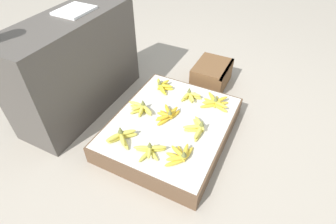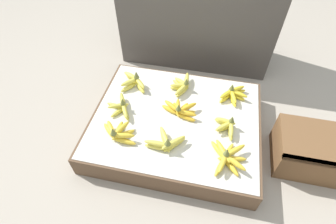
{
  "view_description": "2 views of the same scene",
  "coord_description": "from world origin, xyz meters",
  "px_view_note": "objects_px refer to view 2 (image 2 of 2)",
  "views": [
    {
      "loc": [
        -1.27,
        -0.61,
        1.5
      ],
      "look_at": [
        -0.03,
        0.01,
        0.26
      ],
      "focal_mm": 28.0,
      "sensor_mm": 36.0,
      "label": 1
    },
    {
      "loc": [
        0.17,
        -1.0,
        1.36
      ],
      "look_at": [
        -0.05,
        0.02,
        0.17
      ],
      "focal_mm": 28.0,
      "sensor_mm": 36.0,
      "label": 2
    }
  ],
  "objects_px": {
    "wooden_crate": "(311,151)",
    "banana_bunch_front_midright": "(227,157)",
    "banana_bunch_middle_midright": "(227,126)",
    "banana_bunch_back_midleft": "(182,85)",
    "banana_bunch_back_left": "(134,82)",
    "banana_bunch_back_midright": "(233,94)",
    "banana_bunch_middle_midleft": "(181,110)",
    "banana_bunch_middle_left": "(121,107)",
    "banana_bunch_front_midleft": "(166,143)",
    "banana_bunch_front_left": "(118,133)"
  },
  "relations": [
    {
      "from": "banana_bunch_front_midright",
      "to": "wooden_crate",
      "type": "bearing_deg",
      "value": 21.89
    },
    {
      "from": "banana_bunch_front_left",
      "to": "banana_bunch_front_midright",
      "type": "bearing_deg",
      "value": -2.66
    },
    {
      "from": "banana_bunch_front_left",
      "to": "banana_bunch_back_midleft",
      "type": "height_order",
      "value": "banana_bunch_front_left"
    },
    {
      "from": "banana_bunch_front_left",
      "to": "banana_bunch_middle_midleft",
      "type": "bearing_deg",
      "value": 38.38
    },
    {
      "from": "wooden_crate",
      "to": "banana_bunch_middle_midright",
      "type": "bearing_deg",
      "value": 177.49
    },
    {
      "from": "banana_bunch_middle_midleft",
      "to": "banana_bunch_middle_midright",
      "type": "xyz_separation_m",
      "value": [
        0.28,
        -0.06,
        0.0
      ]
    },
    {
      "from": "banana_bunch_back_midleft",
      "to": "banana_bunch_back_midright",
      "type": "bearing_deg",
      "value": -2.56
    },
    {
      "from": "banana_bunch_front_midright",
      "to": "banana_bunch_back_midright",
      "type": "height_order",
      "value": "banana_bunch_front_midright"
    },
    {
      "from": "banana_bunch_front_left",
      "to": "banana_bunch_middle_left",
      "type": "bearing_deg",
      "value": 103.81
    },
    {
      "from": "banana_bunch_front_left",
      "to": "banana_bunch_front_midright",
      "type": "distance_m",
      "value": 0.6
    },
    {
      "from": "banana_bunch_front_midleft",
      "to": "banana_bunch_front_midright",
      "type": "distance_m",
      "value": 0.33
    },
    {
      "from": "banana_bunch_front_left",
      "to": "banana_bunch_back_left",
      "type": "xyz_separation_m",
      "value": [
        -0.04,
        0.42,
        0.0
      ]
    },
    {
      "from": "banana_bunch_back_midleft",
      "to": "banana_bunch_front_midright",
      "type": "bearing_deg",
      "value": -56.52
    },
    {
      "from": "banana_bunch_back_left",
      "to": "banana_bunch_middle_midright",
      "type": "bearing_deg",
      "value": -20.78
    },
    {
      "from": "banana_bunch_front_midright",
      "to": "banana_bunch_back_left",
      "type": "distance_m",
      "value": 0.78
    },
    {
      "from": "banana_bunch_front_midright",
      "to": "banana_bunch_middle_left",
      "type": "distance_m",
      "value": 0.69
    },
    {
      "from": "banana_bunch_front_left",
      "to": "banana_bunch_front_midright",
      "type": "height_order",
      "value": "banana_bunch_front_left"
    },
    {
      "from": "banana_bunch_middle_left",
      "to": "banana_bunch_front_left",
      "type": "bearing_deg",
      "value": -76.19
    },
    {
      "from": "banana_bunch_back_midleft",
      "to": "banana_bunch_back_midright",
      "type": "relative_size",
      "value": 1.27
    },
    {
      "from": "banana_bunch_front_left",
      "to": "banana_bunch_front_midleft",
      "type": "distance_m",
      "value": 0.28
    },
    {
      "from": "banana_bunch_front_midleft",
      "to": "banana_bunch_back_midleft",
      "type": "relative_size",
      "value": 0.95
    },
    {
      "from": "banana_bunch_back_midleft",
      "to": "banana_bunch_middle_midleft",
      "type": "bearing_deg",
      "value": -82.63
    },
    {
      "from": "banana_bunch_front_midleft",
      "to": "banana_bunch_front_left",
      "type": "bearing_deg",
      "value": 178.34
    },
    {
      "from": "wooden_crate",
      "to": "banana_bunch_back_left",
      "type": "distance_m",
      "value": 1.14
    },
    {
      "from": "wooden_crate",
      "to": "banana_bunch_front_midright",
      "type": "distance_m",
      "value": 0.51
    },
    {
      "from": "banana_bunch_front_midright",
      "to": "banana_bunch_middle_midleft",
      "type": "height_order",
      "value": "banana_bunch_front_midright"
    },
    {
      "from": "banana_bunch_middle_midright",
      "to": "banana_bunch_front_midright",
      "type": "bearing_deg",
      "value": -86.44
    },
    {
      "from": "banana_bunch_front_left",
      "to": "banana_bunch_middle_left",
      "type": "height_order",
      "value": "banana_bunch_front_left"
    },
    {
      "from": "banana_bunch_front_left",
      "to": "banana_bunch_middle_midleft",
      "type": "height_order",
      "value": "banana_bunch_front_left"
    },
    {
      "from": "wooden_crate",
      "to": "banana_bunch_back_midright",
      "type": "bearing_deg",
      "value": 147.97
    },
    {
      "from": "banana_bunch_front_midleft",
      "to": "banana_bunch_front_midright",
      "type": "height_order",
      "value": "banana_bunch_front_midleft"
    },
    {
      "from": "banana_bunch_front_midleft",
      "to": "banana_bunch_back_midright",
      "type": "distance_m",
      "value": 0.56
    },
    {
      "from": "banana_bunch_middle_midright",
      "to": "banana_bunch_back_midright",
      "type": "xyz_separation_m",
      "value": [
        0.02,
        0.27,
        -0.0
      ]
    },
    {
      "from": "banana_bunch_middle_left",
      "to": "banana_bunch_middle_midright",
      "type": "distance_m",
      "value": 0.64
    },
    {
      "from": "banana_bunch_front_midright",
      "to": "banana_bunch_middle_midleft",
      "type": "bearing_deg",
      "value": 137.26
    },
    {
      "from": "banana_bunch_middle_midright",
      "to": "banana_bunch_back_midleft",
      "type": "relative_size",
      "value": 0.65
    },
    {
      "from": "wooden_crate",
      "to": "banana_bunch_front_midright",
      "type": "bearing_deg",
      "value": -158.11
    },
    {
      "from": "wooden_crate",
      "to": "banana_bunch_back_left",
      "type": "xyz_separation_m",
      "value": [
        -1.11,
        0.26,
        0.08
      ]
    },
    {
      "from": "banana_bunch_front_midright",
      "to": "banana_bunch_middle_midright",
      "type": "xyz_separation_m",
      "value": [
        -0.01,
        0.21,
        0.0
      ]
    },
    {
      "from": "banana_bunch_back_left",
      "to": "banana_bunch_middle_midleft",
      "type": "bearing_deg",
      "value": -26.65
    },
    {
      "from": "banana_bunch_middle_midright",
      "to": "banana_bunch_middle_midleft",
      "type": "bearing_deg",
      "value": 167.07
    },
    {
      "from": "wooden_crate",
      "to": "banana_bunch_middle_left",
      "type": "relative_size",
      "value": 1.87
    },
    {
      "from": "wooden_crate",
      "to": "banana_bunch_back_midleft",
      "type": "relative_size",
      "value": 1.64
    },
    {
      "from": "banana_bunch_middle_left",
      "to": "banana_bunch_middle_midleft",
      "type": "height_order",
      "value": "banana_bunch_middle_midleft"
    },
    {
      "from": "banana_bunch_middle_left",
      "to": "banana_bunch_middle_midleft",
      "type": "xyz_separation_m",
      "value": [
        0.36,
        0.05,
        0.0
      ]
    },
    {
      "from": "wooden_crate",
      "to": "banana_bunch_middle_midleft",
      "type": "height_order",
      "value": "banana_bunch_middle_midleft"
    },
    {
      "from": "banana_bunch_front_left",
      "to": "banana_bunch_front_midleft",
      "type": "height_order",
      "value": "same"
    },
    {
      "from": "wooden_crate",
      "to": "banana_bunch_back_midleft",
      "type": "height_order",
      "value": "banana_bunch_back_midleft"
    },
    {
      "from": "banana_bunch_middle_midright",
      "to": "banana_bunch_back_midleft",
      "type": "xyz_separation_m",
      "value": [
        -0.31,
        0.28,
        -0.0
      ]
    },
    {
      "from": "banana_bunch_front_midleft",
      "to": "banana_bunch_middle_midleft",
      "type": "xyz_separation_m",
      "value": [
        0.03,
        0.25,
        -0.0
      ]
    }
  ]
}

